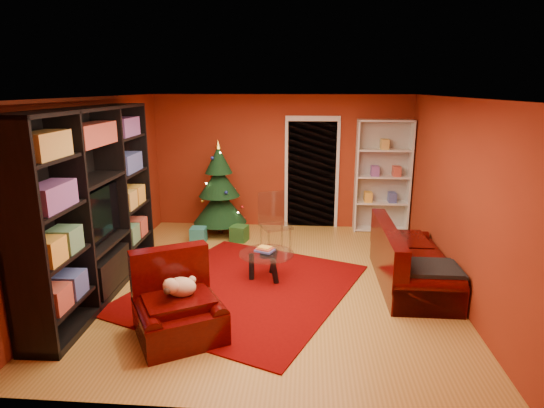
# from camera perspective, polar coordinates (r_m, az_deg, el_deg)

# --- Properties ---
(floor) EXTENTS (5.00, 5.50, 0.05)m
(floor) POSITION_cam_1_polar(r_m,az_deg,el_deg) (6.71, -0.27, -9.79)
(floor) COLOR #AF7D32
(floor) RESTS_ON ground
(ceiling) EXTENTS (5.00, 5.50, 0.05)m
(ceiling) POSITION_cam_1_polar(r_m,az_deg,el_deg) (6.11, -0.30, 13.48)
(ceiling) COLOR silver
(ceiling) RESTS_ON wall_back
(wall_back) EXTENTS (5.00, 0.05, 2.60)m
(wall_back) POSITION_cam_1_polar(r_m,az_deg,el_deg) (9.00, 1.19, 5.31)
(wall_back) COLOR maroon
(wall_back) RESTS_ON ground
(wall_left) EXTENTS (0.05, 5.50, 2.60)m
(wall_left) POSITION_cam_1_polar(r_m,az_deg,el_deg) (6.96, -21.50, 1.58)
(wall_left) COLOR maroon
(wall_left) RESTS_ON ground
(wall_right) EXTENTS (0.05, 5.50, 2.60)m
(wall_right) POSITION_cam_1_polar(r_m,az_deg,el_deg) (6.57, 22.22, 0.81)
(wall_right) COLOR maroon
(wall_right) RESTS_ON ground
(doorway) EXTENTS (1.06, 0.60, 2.16)m
(doorway) POSITION_cam_1_polar(r_m,az_deg,el_deg) (8.98, 5.00, 3.63)
(doorway) COLOR black
(doorway) RESTS_ON floor
(rug) EXTENTS (3.63, 3.87, 0.02)m
(rug) POSITION_cam_1_polar(r_m,az_deg,el_deg) (6.46, -3.50, -10.49)
(rug) COLOR #660403
(rug) RESTS_ON floor
(media_unit) EXTENTS (0.59, 3.25, 2.49)m
(media_unit) POSITION_cam_1_polar(r_m,az_deg,el_deg) (6.38, -21.56, -0.05)
(media_unit) COLOR black
(media_unit) RESTS_ON floor
(christmas_tree) EXTENTS (1.02, 1.02, 1.80)m
(christmas_tree) POSITION_cam_1_polar(r_m,az_deg,el_deg) (8.61, -6.63, 1.92)
(christmas_tree) COLOR black
(christmas_tree) RESTS_ON floor
(gift_box_teal) EXTENTS (0.27, 0.27, 0.27)m
(gift_box_teal) POSITION_cam_1_polar(r_m,az_deg,el_deg) (8.35, -9.21, -3.84)
(gift_box_teal) COLOR teal
(gift_box_teal) RESTS_ON floor
(gift_box_green) EXTENTS (0.34, 0.34, 0.28)m
(gift_box_green) POSITION_cam_1_polar(r_m,az_deg,el_deg) (8.32, -4.12, -3.70)
(gift_box_green) COLOR #1D561E
(gift_box_green) RESTS_ON floor
(gift_box_red) EXTENTS (0.25, 0.25, 0.20)m
(gift_box_red) POSITION_cam_1_polar(r_m,az_deg,el_deg) (9.12, -4.18, -2.33)
(gift_box_red) COLOR maroon
(gift_box_red) RESTS_ON floor
(white_bookshelf) EXTENTS (1.02, 0.37, 2.20)m
(white_bookshelf) POSITION_cam_1_polar(r_m,az_deg,el_deg) (8.94, 13.71, 3.35)
(white_bookshelf) COLOR white
(white_bookshelf) RESTS_ON floor
(armchair) EXTENTS (1.34, 1.34, 0.77)m
(armchair) POSITION_cam_1_polar(r_m,az_deg,el_deg) (5.26, -11.63, -12.33)
(armchair) COLOR #2E0303
(armchair) RESTS_ON rug
(dog) EXTENTS (0.50, 0.46, 0.25)m
(dog) POSITION_cam_1_polar(r_m,az_deg,el_deg) (5.24, -11.33, -10.18)
(dog) COLOR beige
(dog) RESTS_ON armchair
(sofa) EXTENTS (0.90, 2.00, 0.86)m
(sofa) POSITION_cam_1_polar(r_m,az_deg,el_deg) (6.73, 17.28, -6.21)
(sofa) COLOR #2E0303
(sofa) RESTS_ON rug
(coffee_table) EXTENTS (1.05, 1.05, 0.50)m
(coffee_table) POSITION_cam_1_polar(r_m,az_deg,el_deg) (6.67, -0.70, -7.75)
(coffee_table) COLOR gray
(coffee_table) RESTS_ON rug
(acrylic_chair) EXTENTS (0.64, 0.66, 0.91)m
(acrylic_chair) POSITION_cam_1_polar(r_m,az_deg,el_deg) (7.66, 0.45, -2.79)
(acrylic_chair) COLOR #66605B
(acrylic_chair) RESTS_ON rug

